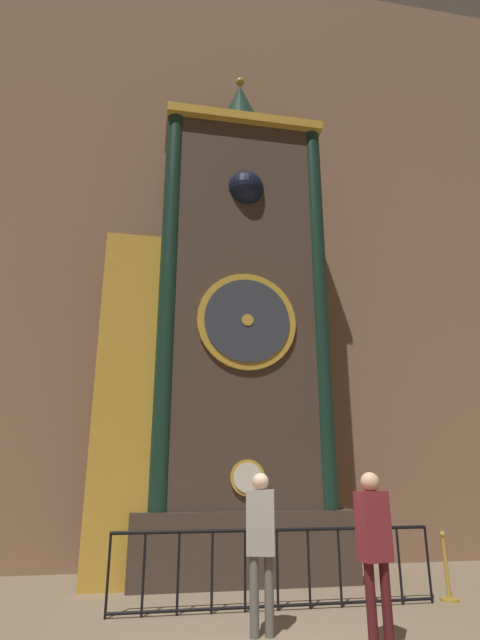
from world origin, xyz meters
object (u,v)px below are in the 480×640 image
object	(u,v)px
clock_tower	(225,333)
visitor_far	(374,539)
visitor_near	(261,535)
stanchion_post	(447,578)

from	to	relation	value
clock_tower	visitor_far	world-z (taller)	clock_tower
visitor_near	stanchion_post	bearing A→B (deg)	38.03
clock_tower	visitor_near	xyz separation A→B (m)	(-0.02, -3.20, -3.44)
visitor_near	visitor_far	world-z (taller)	visitor_far
visitor_near	visitor_far	xyz separation A→B (m)	(1.15, -0.69, 0.01)
clock_tower	stanchion_post	xyz separation A→B (m)	(3.12, -2.00, -4.23)
visitor_near	visitor_far	distance (m)	1.34
visitor_far	stanchion_post	world-z (taller)	visitor_far
visitor_far	stanchion_post	xyz separation A→B (m)	(1.99, 1.89, -0.80)
visitor_near	visitor_far	bearing A→B (deg)	-13.98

